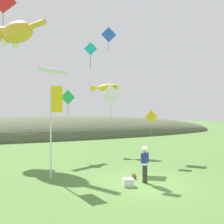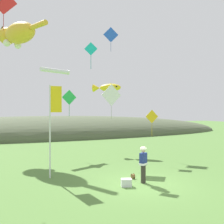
% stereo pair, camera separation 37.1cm
% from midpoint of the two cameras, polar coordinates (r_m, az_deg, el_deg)
% --- Properties ---
extents(ground_plane, '(120.00, 120.00, 0.00)m').
position_cam_midpoint_polar(ground_plane, '(12.67, 6.80, -15.99)').
color(ground_plane, '#517A38').
extents(distant_hill_ridge, '(58.73, 15.79, 5.64)m').
position_cam_midpoint_polar(distant_hill_ridge, '(37.43, -14.37, -5.19)').
color(distant_hill_ridge, '#4C563D').
rests_on(distant_hill_ridge, ground).
extents(festival_attendant, '(0.49, 0.45, 1.77)m').
position_cam_midpoint_polar(festival_attendant, '(12.61, 6.67, -11.60)').
color(festival_attendant, '#332D28').
rests_on(festival_attendant, ground).
extents(kite_spool, '(0.13, 0.27, 0.27)m').
position_cam_midpoint_polar(kite_spool, '(13.48, 4.27, -14.40)').
color(kite_spool, olive).
rests_on(kite_spool, ground).
extents(picnic_cooler, '(0.57, 0.47, 0.36)m').
position_cam_midpoint_polar(picnic_cooler, '(12.16, 2.86, -15.80)').
color(picnic_cooler, white).
rests_on(picnic_cooler, ground).
extents(festival_banner_pole, '(0.66, 0.08, 4.92)m').
position_cam_midpoint_polar(festival_banner_pole, '(13.54, -14.00, -1.13)').
color(festival_banner_pole, silver).
rests_on(festival_banner_pole, ground).
extents(kite_giant_cat, '(3.64, 6.01, 2.00)m').
position_cam_midpoint_polar(kite_giant_cat, '(23.64, -21.80, 16.32)').
color(kite_giant_cat, gold).
extents(kite_fish_windsock, '(2.45, 2.20, 0.80)m').
position_cam_midpoint_polar(kite_fish_windsock, '(22.38, -1.98, 5.58)').
color(kite_fish_windsock, yellow).
extents(kite_tube_streamer, '(2.67, 1.42, 0.44)m').
position_cam_midpoint_polar(kite_tube_streamer, '(21.93, -13.66, 9.18)').
color(kite_tube_streamer, white).
extents(kite_diamond_gold, '(0.93, 0.14, 1.83)m').
position_cam_midpoint_polar(kite_diamond_gold, '(17.42, 8.37, -1.11)').
color(kite_diamond_gold, yellow).
extents(kite_diamond_green, '(1.18, 0.14, 2.08)m').
position_cam_midpoint_polar(kite_diamond_green, '(19.81, -10.58, 3.27)').
color(kite_diamond_green, green).
extents(kite_diamond_teal, '(0.82, 0.36, 1.78)m').
position_cam_midpoint_polar(kite_diamond_teal, '(16.99, -5.56, 14.12)').
color(kite_diamond_teal, '#19BFBF').
extents(kite_diamond_white, '(1.46, 0.14, 2.36)m').
position_cam_midpoint_polar(kite_diamond_white, '(16.66, -0.86, 3.86)').
color(kite_diamond_white, white).
extents(kite_diamond_red, '(1.50, 0.07, 2.40)m').
position_cam_midpoint_polar(kite_diamond_red, '(16.74, -24.30, 22.18)').
color(kite_diamond_red, red).
extents(kite_diamond_blue, '(1.43, 0.41, 2.38)m').
position_cam_midpoint_polar(kite_diamond_blue, '(25.35, -1.18, 17.22)').
color(kite_diamond_blue, blue).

